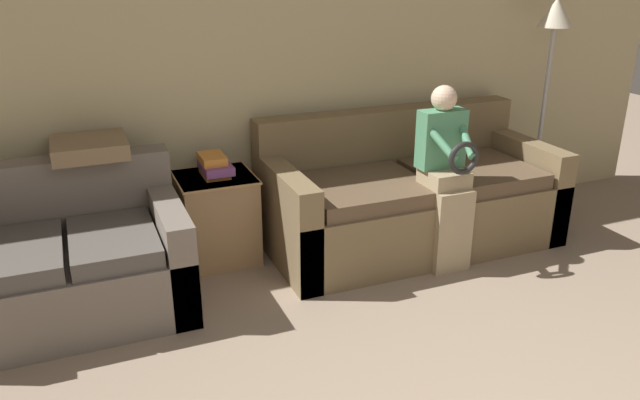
{
  "coord_description": "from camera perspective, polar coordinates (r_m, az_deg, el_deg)",
  "views": [
    {
      "loc": [
        -1.38,
        -1.0,
        2.01
      ],
      "look_at": [
        -0.17,
        1.96,
        0.77
      ],
      "focal_mm": 35.0,
      "sensor_mm": 36.0,
      "label": 1
    }
  ],
  "objects": [
    {
      "name": "wall_back",
      "position": [
        4.58,
        -4.53,
        11.87
      ],
      "size": [
        7.03,
        0.06,
        2.55
      ],
      "color": "#C6B789",
      "rests_on": "ground_plane"
    },
    {
      "name": "side_shelf",
      "position": [
        4.43,
        -9.39,
        -1.55
      ],
      "size": [
        0.53,
        0.5,
        0.62
      ],
      "color": "#9E7A51",
      "rests_on": "ground_plane"
    },
    {
      "name": "floor_lamp",
      "position": [
        5.39,
        20.48,
        13.55
      ],
      "size": [
        0.26,
        0.26,
        1.74
      ],
      "color": "#2D2B28",
      "rests_on": "ground_plane"
    },
    {
      "name": "throw_pillow",
      "position": [
        4.14,
        -20.33,
        4.55
      ],
      "size": [
        0.45,
        0.45,
        0.1
      ],
      "color": "#846B4C",
      "rests_on": "couch_side"
    },
    {
      "name": "book_stack",
      "position": [
        4.3,
        -9.62,
        3.1
      ],
      "size": [
        0.19,
        0.3,
        0.15
      ],
      "color": "orange",
      "rests_on": "side_shelf"
    },
    {
      "name": "couch_main",
      "position": [
        4.69,
        8.06,
        0.11
      ],
      "size": [
        2.13,
        1.0,
        0.95
      ],
      "color": "brown",
      "rests_on": "ground_plane"
    },
    {
      "name": "couch_side",
      "position": [
        4.04,
        -21.93,
        -5.4
      ],
      "size": [
        1.35,
        0.95,
        0.87
      ],
      "color": "#70665B",
      "rests_on": "ground_plane"
    },
    {
      "name": "child_left_seated",
      "position": [
        4.26,
        11.49,
        2.59
      ],
      "size": [
        0.32,
        0.38,
        1.24
      ],
      "color": "tan",
      "rests_on": "ground_plane"
    }
  ]
}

